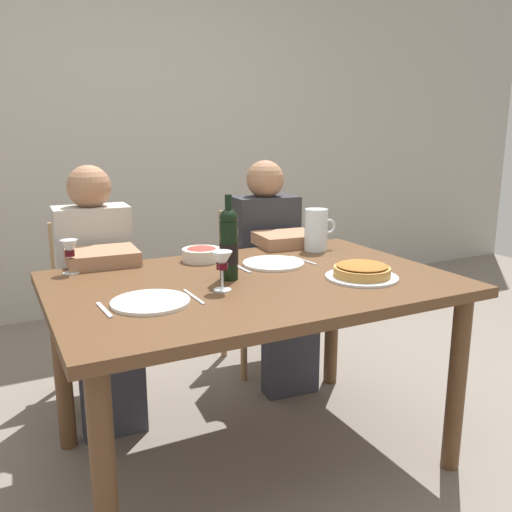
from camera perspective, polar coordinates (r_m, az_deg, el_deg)
The scene contains 19 objects.
ground_plane at distance 2.38m, azimuth -0.30°, elevation -20.34°, with size 8.00×8.00×0.00m, color slate.
back_wall at distance 4.07m, azimuth -14.73°, elevation 14.00°, with size 8.00×0.10×2.80m, color #B2ADA3.
dining_table at distance 2.09m, azimuth -0.32°, elevation -4.89°, with size 1.50×1.00×0.76m.
wine_bottle at distance 2.03m, azimuth -2.89°, elevation 1.27°, with size 0.07×0.07×0.32m.
water_pitcher at distance 2.55m, azimuth 6.37°, elevation 2.52°, with size 0.16×0.11×0.20m.
baked_tart at distance 2.10m, azimuth 11.13°, elevation -1.61°, with size 0.28×0.28×0.06m.
salad_bowl at distance 2.35m, azimuth -5.77°, elevation 0.28°, with size 0.17×0.17×0.06m.
wine_glass_left_diner at distance 1.89m, azimuth -3.61°, elevation -0.69°, with size 0.07×0.07×0.14m.
wine_glass_right_diner at distance 2.24m, azimuth -19.10°, elevation 0.60°, with size 0.07×0.07×0.14m.
dinner_plate_left_setting at distance 2.28m, azimuth 1.85°, elevation -0.78°, with size 0.26×0.26×0.01m, color white.
dinner_plate_right_setting at distance 1.81m, azimuth -11.08°, elevation -4.79°, with size 0.26×0.26×0.01m, color white.
fork_left_setting at distance 2.21m, azimuth -1.57°, elevation -1.30°, with size 0.16×0.01×0.01m, color silver.
knife_left_setting at distance 2.35m, azimuth 5.06°, elevation -0.46°, with size 0.18×0.01×0.01m, color silver.
knife_right_setting at distance 1.85m, azimuth -6.60°, elevation -4.30°, with size 0.18×0.01×0.01m, color silver.
spoon_right_setting at distance 1.78m, azimuth -15.75°, elevation -5.49°, with size 0.16×0.01×0.01m, color silver.
chair_left at distance 2.84m, azimuth -16.81°, elevation -4.16°, with size 0.42×0.42×0.87m.
diner_left at distance 2.58m, azimuth -16.24°, elevation -3.09°, with size 0.35×0.51×1.16m.
chair_right at distance 3.08m, azimuth -0.01°, elevation -2.19°, with size 0.43×0.43×0.87m.
diner_right at distance 2.84m, azimuth 1.83°, elevation -1.03°, with size 0.36×0.53×1.16m.
Camera 1 is at (-0.89, -1.78, 1.32)m, focal length 37.86 mm.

